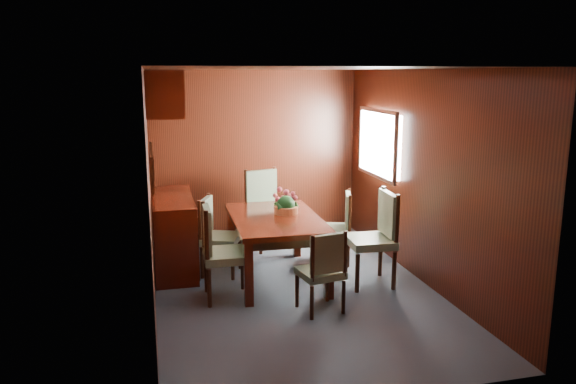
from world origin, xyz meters
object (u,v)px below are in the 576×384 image
object	(u,v)px
sideboard	(174,233)
flower_centerpiece	(286,202)
chair_left_near	(218,247)
chair_right_near	(377,233)
chair_head	(323,267)
dining_table	(275,225)

from	to	relation	value
sideboard	flower_centerpiece	distance (m)	1.45
chair_left_near	chair_right_near	size ratio (longest dim) A/B	0.95
sideboard	chair_right_near	size ratio (longest dim) A/B	1.30
chair_left_near	chair_head	world-z (taller)	chair_left_near
chair_left_near	chair_head	distance (m)	1.14
flower_centerpiece	chair_right_near	bearing A→B (deg)	-30.89
chair_head	dining_table	bearing A→B (deg)	92.54
dining_table	chair_left_near	world-z (taller)	chair_left_near
dining_table	flower_centerpiece	bearing A→B (deg)	37.76
dining_table	chair_head	xyz separation A→B (m)	(0.25, -1.06, -0.16)
dining_table	chair_left_near	bearing A→B (deg)	-146.39
sideboard	chair_head	xyz separation A→B (m)	(1.38, -1.69, 0.03)
chair_left_near	chair_right_near	distance (m)	1.79
chair_right_near	chair_head	world-z (taller)	chair_right_near
chair_left_near	chair_right_near	world-z (taller)	chair_right_near
dining_table	chair_head	distance (m)	1.10
dining_table	sideboard	bearing A→B (deg)	152.38
dining_table	chair_right_near	bearing A→B (deg)	-20.95
dining_table	chair_right_near	xyz separation A→B (m)	(1.07, -0.44, -0.04)
chair_left_near	flower_centerpiece	world-z (taller)	flower_centerpiece
chair_right_near	chair_left_near	bearing A→B (deg)	93.73
chair_left_near	chair_head	size ratio (longest dim) A/B	1.19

